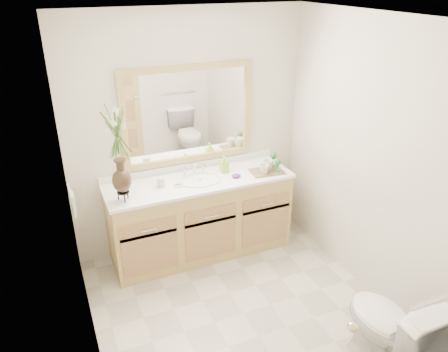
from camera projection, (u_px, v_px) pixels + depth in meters
name	position (u px, v px, depth m)	size (l,w,h in m)	color
floor	(243.00, 313.00, 3.75)	(2.60, 2.60, 0.00)	beige
ceiling	(250.00, 18.00, 2.73)	(2.40, 2.60, 0.02)	white
wall_back	(189.00, 134.00, 4.32)	(2.40, 0.02, 2.40)	beige
wall_front	(361.00, 298.00, 2.16)	(2.40, 0.02, 2.40)	beige
wall_left	(79.00, 223.00, 2.81)	(0.02, 2.60, 2.40)	beige
wall_right	(374.00, 163.00, 3.67)	(0.02, 2.60, 2.40)	beige
vanity	(201.00, 218.00, 4.42)	(1.80, 0.55, 0.80)	tan
counter	(200.00, 181.00, 4.25)	(1.84, 0.57, 0.03)	white
sink	(200.00, 185.00, 4.25)	(0.38, 0.34, 0.23)	white
mirror	(189.00, 115.00, 4.21)	(1.32, 0.04, 0.97)	white
switch_plate	(73.00, 200.00, 3.54)	(0.02, 0.12, 0.12)	white
door	(305.00, 345.00, 2.15)	(0.80, 0.03, 2.00)	tan
grab_bar	(448.00, 296.00, 2.55)	(0.03, 0.03, 0.55)	silver
toilet	(390.00, 330.00, 3.08)	(0.42, 0.75, 0.74)	white
flower_vase	(118.00, 142.00, 3.63)	(0.20, 0.20, 0.81)	black
tumbler	(161.00, 182.00, 4.08)	(0.07, 0.07, 0.09)	beige
soap_dish	(179.00, 185.00, 4.12)	(0.10, 0.10, 0.03)	beige
soap_bottle	(224.00, 165.00, 4.37)	(0.07, 0.07, 0.15)	#9AD632
purple_dish	(236.00, 176.00, 4.28)	(0.09, 0.08, 0.03)	#5E236B
tray	(267.00, 171.00, 4.39)	(0.32, 0.22, 0.02)	brown
mug_left	(264.00, 169.00, 4.32)	(0.09, 0.09, 0.09)	beige
mug_right	(268.00, 164.00, 4.39)	(0.11, 0.10, 0.11)	beige
goblet_front	(278.00, 163.00, 4.32)	(0.06, 0.06, 0.14)	#257032
goblet_back	(273.00, 157.00, 4.45)	(0.07, 0.07, 0.15)	#257032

